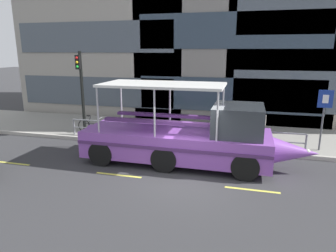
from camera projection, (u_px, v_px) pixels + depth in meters
name	position (u px, v px, depth m)	size (l,w,h in m)	color
ground_plane	(185.00, 176.00, 11.16)	(120.00, 120.00, 0.00)	#333335
sidewalk	(206.00, 134.00, 16.38)	(32.00, 4.80, 0.18)	gray
curb_edge	(198.00, 148.00, 14.05)	(32.00, 0.18, 0.18)	#B2ADA3
lane_centreline	(182.00, 182.00, 10.65)	(25.80, 0.12, 0.01)	#DBD64C
curb_guardrail	(179.00, 131.00, 14.46)	(11.40, 0.09, 0.85)	gray
traffic_light_pole	(81.00, 84.00, 15.82)	(0.24, 0.46, 4.28)	black
parking_sign	(324.00, 110.00, 13.03)	(0.60, 0.12, 2.69)	#4C4F54
leaned_bicycle	(93.00, 126.00, 16.19)	(1.74, 0.46, 0.96)	black
duck_tour_boat	(189.00, 138.00, 12.23)	(9.33, 2.65, 3.23)	purple
pedestrian_near_bow	(262.00, 121.00, 14.72)	(0.40, 0.31, 1.59)	#1E2338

